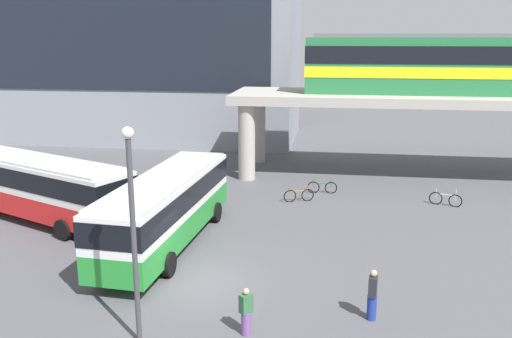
{
  "coord_description": "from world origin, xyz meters",
  "views": [
    {
      "loc": [
        4.99,
        -18.51,
        9.18
      ],
      "look_at": [
        0.86,
        9.49,
        2.2
      ],
      "focal_mm": 37.69,
      "sensor_mm": 36.0,
      "label": 1
    }
  ],
  "objects_px": {
    "train": "(501,64)",
    "pedestrian_walking_across": "(246,313)",
    "bus_main": "(167,203)",
    "bicycle_green": "(322,187)",
    "bicycle_brown": "(299,195)",
    "station_building": "(136,38)",
    "bicycle_silver": "(445,199)",
    "pedestrian_at_kerb": "(372,296)",
    "bus_secondary": "(41,183)"
  },
  "relations": [
    {
      "from": "bicycle_brown",
      "to": "bicycle_green",
      "type": "bearing_deg",
      "value": 55.89
    },
    {
      "from": "pedestrian_at_kerb",
      "to": "pedestrian_walking_across",
      "type": "height_order",
      "value": "pedestrian_at_kerb"
    },
    {
      "from": "bus_main",
      "to": "bicycle_silver",
      "type": "distance_m",
      "value": 15.79
    },
    {
      "from": "train",
      "to": "pedestrian_walking_across",
      "type": "distance_m",
      "value": 25.98
    },
    {
      "from": "bicycle_brown",
      "to": "bus_secondary",
      "type": "bearing_deg",
      "value": -157.57
    },
    {
      "from": "station_building",
      "to": "bus_main",
      "type": "xyz_separation_m",
      "value": [
        10.86,
        -26.19,
        -7.12
      ]
    },
    {
      "from": "bicycle_silver",
      "to": "bus_main",
      "type": "bearing_deg",
      "value": -149.71
    },
    {
      "from": "bicycle_green",
      "to": "pedestrian_walking_across",
      "type": "bearing_deg",
      "value": -96.82
    },
    {
      "from": "bus_main",
      "to": "bicycle_brown",
      "type": "xyz_separation_m",
      "value": [
        5.4,
        7.51,
        -1.63
      ]
    },
    {
      "from": "bicycle_green",
      "to": "bicycle_brown",
      "type": "distance_m",
      "value": 2.28
    },
    {
      "from": "train",
      "to": "bicycle_brown",
      "type": "height_order",
      "value": "train"
    },
    {
      "from": "train",
      "to": "bicycle_green",
      "type": "relative_size",
      "value": 13.8
    },
    {
      "from": "bicycle_brown",
      "to": "pedestrian_walking_across",
      "type": "height_order",
      "value": "pedestrian_walking_across"
    },
    {
      "from": "station_building",
      "to": "train",
      "type": "height_order",
      "value": "station_building"
    },
    {
      "from": "pedestrian_at_kerb",
      "to": "pedestrian_walking_across",
      "type": "relative_size",
      "value": 1.12
    },
    {
      "from": "train",
      "to": "bicycle_brown",
      "type": "relative_size",
      "value": 14.51
    },
    {
      "from": "bus_secondary",
      "to": "bus_main",
      "type": "bearing_deg",
      "value": -17.24
    },
    {
      "from": "train",
      "to": "pedestrian_walking_across",
      "type": "relative_size",
      "value": 15.58
    },
    {
      "from": "bus_main",
      "to": "bicycle_green",
      "type": "xyz_separation_m",
      "value": [
        6.68,
        9.4,
        -1.63
      ]
    },
    {
      "from": "pedestrian_at_kerb",
      "to": "bicycle_silver",
      "type": "bearing_deg",
      "value": 69.97
    },
    {
      "from": "pedestrian_at_kerb",
      "to": "pedestrian_walking_across",
      "type": "xyz_separation_m",
      "value": [
        -3.99,
        -1.53,
        -0.1
      ]
    },
    {
      "from": "station_building",
      "to": "bicycle_silver",
      "type": "bearing_deg",
      "value": -36.8
    },
    {
      "from": "bicycle_brown",
      "to": "bicycle_silver",
      "type": "bearing_deg",
      "value": 2.9
    },
    {
      "from": "bus_main",
      "to": "bicycle_silver",
      "type": "relative_size",
      "value": 6.55
    },
    {
      "from": "bicycle_silver",
      "to": "bicycle_brown",
      "type": "bearing_deg",
      "value": -177.1
    },
    {
      "from": "bus_secondary",
      "to": "bicycle_silver",
      "type": "bearing_deg",
      "value": 15.17
    },
    {
      "from": "station_building",
      "to": "bicycle_green",
      "type": "relative_size",
      "value": 16.23
    },
    {
      "from": "pedestrian_at_kerb",
      "to": "pedestrian_walking_across",
      "type": "distance_m",
      "value": 4.27
    },
    {
      "from": "bus_main",
      "to": "bicycle_green",
      "type": "height_order",
      "value": "bus_main"
    },
    {
      "from": "train",
      "to": "bus_secondary",
      "type": "distance_m",
      "value": 28.34
    },
    {
      "from": "station_building",
      "to": "pedestrian_walking_across",
      "type": "bearing_deg",
      "value": -64.79
    },
    {
      "from": "bicycle_green",
      "to": "bicycle_silver",
      "type": "bearing_deg",
      "value": -12.09
    },
    {
      "from": "train",
      "to": "bus_main",
      "type": "height_order",
      "value": "train"
    },
    {
      "from": "bicycle_brown",
      "to": "bicycle_silver",
      "type": "distance_m",
      "value": 8.18
    },
    {
      "from": "train",
      "to": "bicycle_brown",
      "type": "xyz_separation_m",
      "value": [
        -12.2,
        -7.1,
        -7.15
      ]
    },
    {
      "from": "bicycle_brown",
      "to": "pedestrian_at_kerb",
      "type": "bearing_deg",
      "value": -75.59
    },
    {
      "from": "bicycle_brown",
      "to": "station_building",
      "type": "bearing_deg",
      "value": 131.03
    },
    {
      "from": "station_building",
      "to": "bicycle_brown",
      "type": "xyz_separation_m",
      "value": [
        16.26,
        -18.68,
        -8.75
      ]
    },
    {
      "from": "bus_secondary",
      "to": "bicycle_green",
      "type": "xyz_separation_m",
      "value": [
        13.98,
        7.13,
        -1.63
      ]
    },
    {
      "from": "bus_main",
      "to": "bicycle_silver",
      "type": "xyz_separation_m",
      "value": [
        13.57,
        7.92,
        -1.63
      ]
    },
    {
      "from": "station_building",
      "to": "train",
      "type": "relative_size",
      "value": 1.18
    },
    {
      "from": "station_building",
      "to": "pedestrian_at_kerb",
      "type": "bearing_deg",
      "value": -58.21
    },
    {
      "from": "bus_secondary",
      "to": "bicycle_green",
      "type": "height_order",
      "value": "bus_secondary"
    },
    {
      "from": "station_building",
      "to": "train",
      "type": "distance_m",
      "value": 30.77
    },
    {
      "from": "pedestrian_at_kerb",
      "to": "station_building",
      "type": "bearing_deg",
      "value": 121.79
    },
    {
      "from": "bus_secondary",
      "to": "bicycle_brown",
      "type": "distance_m",
      "value": 13.84
    },
    {
      "from": "pedestrian_at_kerb",
      "to": "bicycle_green",
      "type": "bearing_deg",
      "value": 97.83
    },
    {
      "from": "pedestrian_walking_across",
      "to": "pedestrian_at_kerb",
      "type": "bearing_deg",
      "value": 21.02
    },
    {
      "from": "bicycle_green",
      "to": "pedestrian_walking_across",
      "type": "distance_m",
      "value": 16.44
    },
    {
      "from": "bicycle_brown",
      "to": "pedestrian_walking_across",
      "type": "relative_size",
      "value": 1.07
    }
  ]
}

